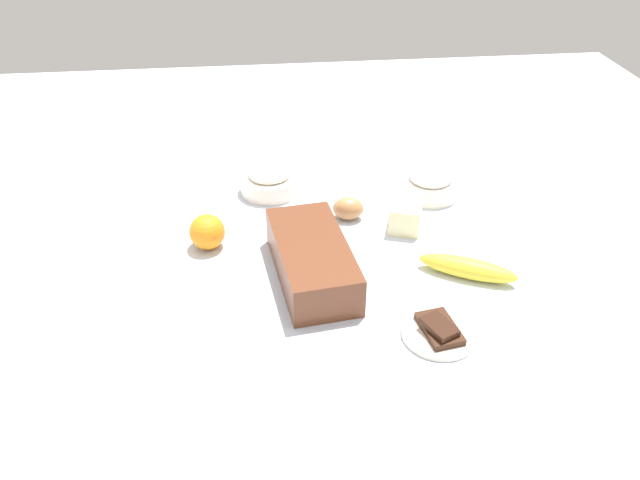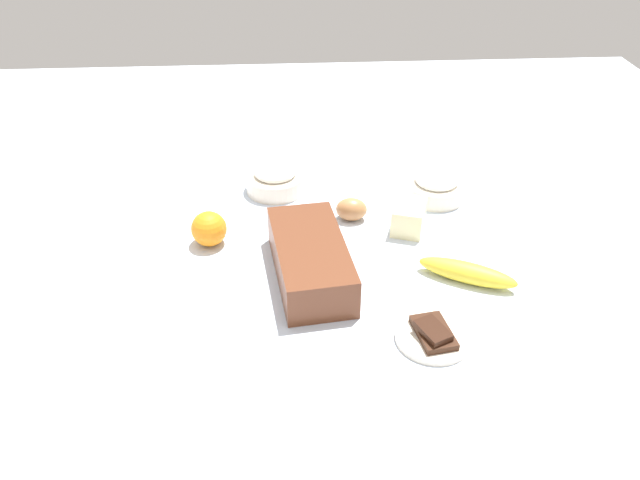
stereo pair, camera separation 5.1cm
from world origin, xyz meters
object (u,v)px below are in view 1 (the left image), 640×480
Objects in this scene: orange_fruit at (207,232)px; egg_near_butter at (348,208)px; chocolate_plate at (439,331)px; butter_block at (406,215)px; sugar_bowl at (430,183)px; banana at (468,268)px; flour_bowl at (270,180)px; loaf_pan at (312,259)px.

egg_near_butter is at bearing 104.22° from orange_fruit.
egg_near_butter is 0.53× the size of chocolate_plate.
butter_block is at bearing 68.19° from egg_near_butter.
sugar_bowl reaches higher than butter_block.
egg_near_butter is (-0.24, -0.20, 0.01)m from banana.
egg_near_butter is (0.14, 0.17, -0.00)m from flour_bowl.
egg_near_butter is (0.08, -0.21, -0.00)m from sugar_bowl.
sugar_bowl is 0.32m from banana.
loaf_pan is 0.28m from chocolate_plate.
flour_bowl is (-0.34, -0.07, -0.01)m from loaf_pan.
flour_bowl is at bearing -130.03° from egg_near_butter.
egg_near_butter is 0.41m from chocolate_plate.
egg_near_butter is (-0.20, 0.10, -0.02)m from loaf_pan.
butter_block is at bearing -157.02° from banana.
loaf_pan is at bearing 58.47° from orange_fruit.
chocolate_plate is at bearing 14.13° from egg_near_butter.
chocolate_plate is (0.48, -0.11, -0.02)m from sugar_bowl.
chocolate_plate is at bearing 26.47° from flour_bowl.
banana is (0.03, 0.30, -0.02)m from loaf_pan.
banana is 2.11× the size of butter_block.
loaf_pan reaches higher than butter_block.
loaf_pan is 0.24m from orange_fruit.
sugar_bowl is at bearing 81.48° from flour_bowl.
butter_block is 0.69× the size of chocolate_plate.
egg_near_butter is at bearing 146.26° from loaf_pan.
orange_fruit is at bearing -32.34° from flour_bowl.
sugar_bowl reaches higher than banana.
flour_bowl reaches higher than butter_block.
butter_block is (0.19, 0.29, -0.00)m from flour_bowl.
orange_fruit is 1.07× the size of egg_near_butter.
orange_fruit is (0.16, -0.51, 0.01)m from sugar_bowl.
sugar_bowl is 0.49m from chocolate_plate.
chocolate_plate is (0.35, -0.02, -0.02)m from butter_block.
orange_fruit reaches higher than butter_block.
sugar_bowl is 2.02× the size of egg_near_butter.
banana is (0.32, -0.01, -0.01)m from sugar_bowl.
butter_block is at bearing -33.65° from sugar_bowl.
orange_fruit reaches higher than egg_near_butter.
orange_fruit is at bearing -72.48° from sugar_bowl.
banana is at bearing 40.10° from egg_near_butter.
flour_bowl reaches higher than sugar_bowl.
egg_near_butter is at bearing -165.87° from chocolate_plate.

